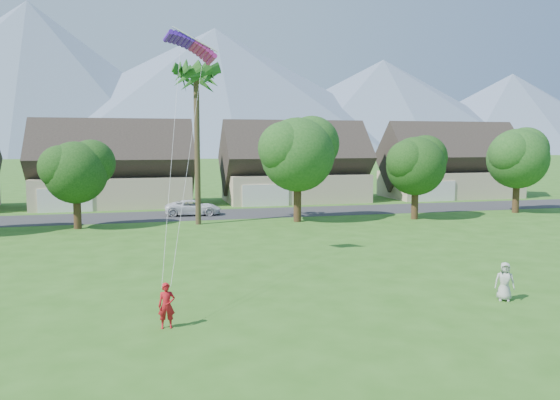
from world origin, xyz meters
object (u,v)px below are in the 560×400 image
object	(u,v)px
kite_flyer	(167,306)
parked_car	(193,208)
parafoil_kite	(192,44)
watcher	(505,281)

from	to	relation	value
kite_flyer	parked_car	xyz separation A→B (m)	(3.56, 29.52, -0.13)
kite_flyer	parafoil_kite	xyz separation A→B (m)	(1.89, 9.64, 10.61)
watcher	parafoil_kite	distance (m)	18.51
watcher	parked_car	bearing A→B (deg)	137.59
parked_car	watcher	bearing A→B (deg)	-155.57
parked_car	parafoil_kite	xyz separation A→B (m)	(-1.67, -19.87, 10.74)
parked_car	parafoil_kite	world-z (taller)	parafoil_kite
kite_flyer	parked_car	world-z (taller)	kite_flyer
parked_car	parafoil_kite	bearing A→B (deg)	-179.16
kite_flyer	watcher	size ratio (longest dim) A/B	1.01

